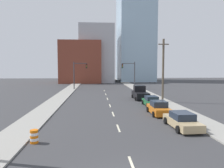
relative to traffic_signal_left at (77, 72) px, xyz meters
name	(u,v)px	position (x,y,z in m)	size (l,w,h in m)	color
sidewalk_left	(72,87)	(-1.87, 4.65, -4.17)	(2.89, 96.93, 0.13)	gray
sidewalk_right	(134,87)	(14.58, 4.65, -4.17)	(2.89, 96.93, 0.13)	gray
lane_stripe_at_2m	(132,165)	(6.35, -41.81, -4.23)	(0.16, 2.40, 0.01)	beige
lane_stripe_at_9m	(118,128)	(6.35, -34.49, -4.23)	(0.16, 2.40, 0.01)	beige
lane_stripe_at_15m	(113,114)	(6.35, -28.65, -4.23)	(0.16, 2.40, 0.01)	beige
lane_stripe_at_21m	(110,106)	(6.35, -23.13, -4.23)	(0.16, 2.40, 0.01)	beige
lane_stripe_at_27m	(107,99)	(6.35, -16.46, -4.23)	(0.16, 2.40, 0.01)	beige
lane_stripe_at_34m	(106,94)	(6.35, -10.13, -4.23)	(0.16, 2.40, 0.01)	beige
lane_stripe_at_41m	(104,91)	(6.35, -3.14, -4.23)	(0.16, 2.40, 0.01)	beige
building_brick_left	(81,62)	(-0.75, 26.06, 2.89)	(14.00, 16.00, 14.24)	brown
building_office_center	(97,55)	(4.76, 30.06, 5.81)	(12.00, 20.00, 20.09)	#A8A8AD
building_glass_right	(135,30)	(19.97, 34.06, 15.92)	(13.00, 20.00, 40.31)	#99B7CC
traffic_signal_left	(77,72)	(0.00, 0.00, 0.00)	(3.34, 0.35, 6.70)	#38383D
traffic_signal_right	(131,72)	(13.09, 0.00, 0.00)	(3.34, 0.35, 6.70)	#38383D
utility_pole_right_mid	(163,70)	(14.59, -20.71, 0.69)	(1.60, 0.32, 9.59)	brown
traffic_barrel	(34,137)	(0.07, -37.84, -3.76)	(0.56, 0.56, 0.95)	orange
sedan_tan	(182,121)	(11.93, -34.85, -3.59)	(2.23, 4.79, 1.40)	tan
sedan_orange	(159,108)	(11.50, -29.19, -3.54)	(2.13, 4.46, 1.53)	orange
sedan_green	(151,101)	(12.06, -23.76, -3.61)	(2.05, 4.41, 1.36)	#1E6033
pickup_truck_black	(140,94)	(11.85, -17.07, -3.35)	(2.41, 5.24, 2.22)	black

